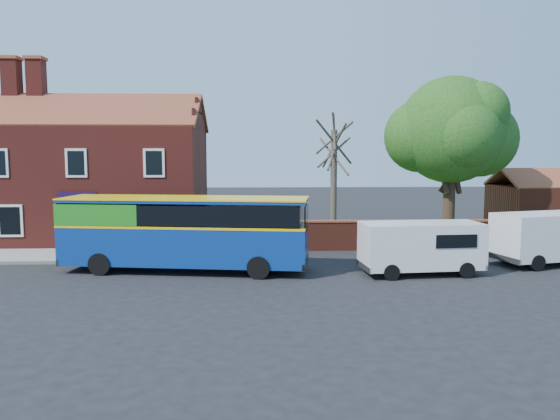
{
  "coord_description": "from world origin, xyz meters",
  "views": [
    {
      "loc": [
        2.37,
        -21.26,
        5.13
      ],
      "look_at": [
        3.47,
        5.0,
        2.36
      ],
      "focal_mm": 35.0,
      "sensor_mm": 36.0,
      "label": 1
    }
  ],
  "objects_px": {
    "bus": "(178,229)",
    "large_tree": "(451,134)",
    "van_far": "(553,236)",
    "van_near": "(421,245)"
  },
  "relations": [
    {
      "from": "van_near",
      "to": "large_tree",
      "type": "relative_size",
      "value": 0.54
    },
    {
      "from": "bus",
      "to": "van_near",
      "type": "distance_m",
      "value": 10.45
    },
    {
      "from": "bus",
      "to": "van_near",
      "type": "height_order",
      "value": "bus"
    },
    {
      "from": "bus",
      "to": "large_tree",
      "type": "xyz_separation_m",
      "value": [
        14.84,
        8.16,
        4.42
      ]
    },
    {
      "from": "van_near",
      "to": "van_far",
      "type": "relative_size",
      "value": 0.89
    },
    {
      "from": "van_near",
      "to": "van_far",
      "type": "height_order",
      "value": "van_far"
    },
    {
      "from": "bus",
      "to": "large_tree",
      "type": "height_order",
      "value": "large_tree"
    },
    {
      "from": "large_tree",
      "to": "van_far",
      "type": "bearing_deg",
      "value": -73.53
    },
    {
      "from": "van_far",
      "to": "large_tree",
      "type": "height_order",
      "value": "large_tree"
    },
    {
      "from": "van_near",
      "to": "van_far",
      "type": "bearing_deg",
      "value": 10.11
    }
  ]
}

